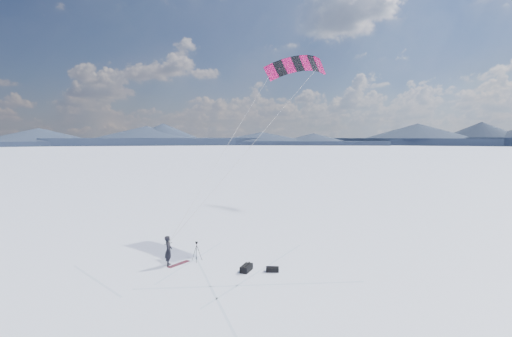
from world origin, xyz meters
TOP-DOWN VIEW (x-y plane):
  - ground at (0.00, 0.00)m, footprint 1800.00×1800.00m
  - horizon_hills at (-0.00, 0.00)m, footprint 704.00×704.00m
  - snow_tracks at (-1.44, -0.32)m, footprint 13.93×10.25m
  - snowkiter at (-0.83, 1.48)m, footprint 0.66×0.78m
  - snowboard at (-0.25, 1.34)m, footprint 1.55×0.81m
  - tripod at (0.90, 1.29)m, footprint 0.56×0.64m
  - gear_bag_a at (2.60, -1.87)m, footprint 1.04×0.93m
  - gear_bag_b at (3.81, -2.75)m, footprint 0.81×0.71m
  - power_kite at (11.85, 5.29)m, footprint 14.05×6.63m

SIDE VIEW (x-z plane):
  - ground at x=0.00m, z-range 0.00..0.00m
  - snowkiter at x=-0.83m, z-range -0.91..0.91m
  - snow_tracks at x=-1.44m, z-range 0.00..0.01m
  - snowboard at x=-0.25m, z-range 0.00..0.04m
  - gear_bag_b at x=3.81m, z-range -0.02..0.31m
  - gear_bag_a at x=2.60m, z-range -0.02..0.40m
  - tripod at x=0.90m, z-range 0.18..1.42m
  - horizon_hills at x=0.00m, z-range -0.89..7.17m
  - power_kite at x=11.85m, z-range 6.98..20.08m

